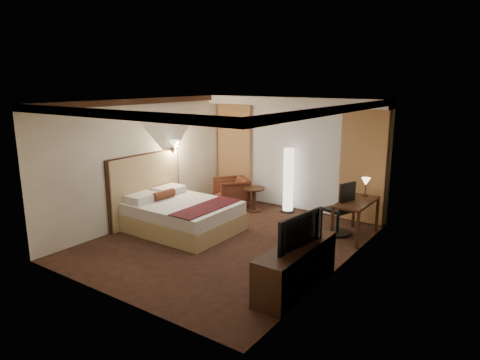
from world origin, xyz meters
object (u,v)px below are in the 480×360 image
Objects in this scene: desk at (356,219)px; side_table at (254,199)px; bed at (183,216)px; floor_lamp at (288,180)px; television at (295,226)px; office_chair at (338,208)px; armchair at (231,191)px; dresser at (296,267)px.

side_table is at bearing 172.94° from desk.
floor_lamp reaches higher than bed.
bed is 2.05× the size of television.
side_table is at bearing -169.99° from office_chair.
office_chair is (2.73, 1.63, 0.25)m from bed.
armchair is 0.70× the size of office_chair.
office_chair reaches higher than armchair.
desk is at bearing 27.51° from office_chair.
bed is 1.88× the size of office_chair.
television is (-0.03, 0.00, 0.64)m from dresser.
television reaches higher than dresser.
floor_lamp is (1.38, 0.40, 0.38)m from armchair.
floor_lamp is 1.49× the size of television.
office_chair reaches higher than bed.
side_table is at bearing 50.10° from television.
dresser is at bearing -4.29° from armchair.
floor_lamp is (1.15, 2.41, 0.46)m from bed.
armchair reaches higher than bed.
office_chair is (2.95, -0.39, 0.17)m from armchair.
floor_lamp is at bearing 159.02° from desk.
armchair reaches higher than dresser.
office_chair is at bearing -171.86° from desk.
bed is 3.19m from office_chair.
floor_lamp reaches higher than side_table.
television is (3.32, -2.97, 0.59)m from armchair.
desk reaches higher than side_table.
bed is 3.31m from television.
desk is (1.93, -0.74, -0.40)m from floor_lamp.
dresser is at bearing -81.68° from television.
armchair is 4.50m from television.
office_chair is 2.64m from television.
side_table is 0.94m from floor_lamp.
armchair is at bearing -163.89° from floor_lamp.
armchair is 0.76× the size of television.
side_table is 0.51× the size of office_chair.
television reaches higher than side_table.
dresser is (3.13, -0.96, 0.03)m from bed.
office_chair is 2.62m from dresser.
television is (0.02, -2.63, 0.61)m from desk.
dresser reaches higher than side_table.
bed is at bearing -129.86° from office_chair.
television is at bearing 180.00° from dresser.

